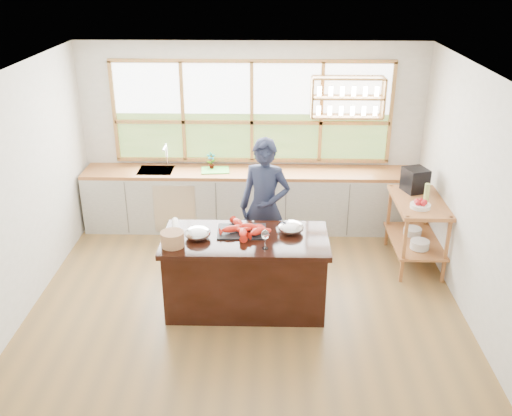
{
  "coord_description": "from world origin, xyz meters",
  "views": [
    {
      "loc": [
        0.25,
        -5.85,
        3.77
      ],
      "look_at": [
        0.11,
        0.15,
        1.11
      ],
      "focal_mm": 40.0,
      "sensor_mm": 36.0,
      "label": 1
    }
  ],
  "objects_px": {
    "cook": "(265,207)",
    "wicker_basket": "(173,239)",
    "island": "(246,272)",
    "espresso_machine": "(415,180)"
  },
  "relations": [
    {
      "from": "cook",
      "to": "wicker_basket",
      "type": "distance_m",
      "value": 1.47
    },
    {
      "from": "cook",
      "to": "wicker_basket",
      "type": "relative_size",
      "value": 6.94
    },
    {
      "from": "wicker_basket",
      "to": "cook",
      "type": "bearing_deg",
      "value": 47.8
    },
    {
      "from": "espresso_machine",
      "to": "wicker_basket",
      "type": "relative_size",
      "value": 1.24
    },
    {
      "from": "cook",
      "to": "wicker_basket",
      "type": "height_order",
      "value": "cook"
    },
    {
      "from": "cook",
      "to": "wicker_basket",
      "type": "xyz_separation_m",
      "value": [
        -0.98,
        -1.08,
        0.1
      ]
    },
    {
      "from": "island",
      "to": "cook",
      "type": "distance_m",
      "value": 0.99
    },
    {
      "from": "island",
      "to": "wicker_basket",
      "type": "distance_m",
      "value": 0.96
    },
    {
      "from": "island",
      "to": "wicker_basket",
      "type": "height_order",
      "value": "wicker_basket"
    },
    {
      "from": "cook",
      "to": "wicker_basket",
      "type": "bearing_deg",
      "value": -116.56
    }
  ]
}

